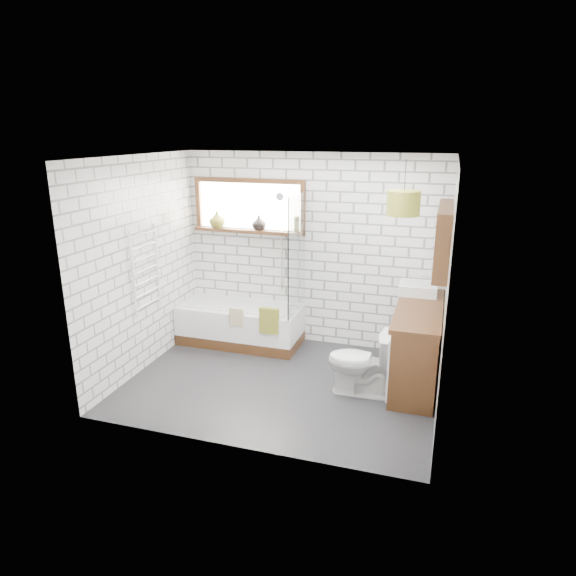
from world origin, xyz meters
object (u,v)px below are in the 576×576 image
(bathtub, at_px, (240,324))
(vanity, at_px, (417,345))
(basin, at_px, (418,289))
(toilet, at_px, (361,362))
(pendant, at_px, (403,203))

(bathtub, distance_m, vanity, 2.38)
(vanity, bearing_deg, basin, 96.84)
(toilet, bearing_deg, basin, 152.06)
(basin, bearing_deg, vanity, -83.16)
(pendant, bearing_deg, bathtub, 154.53)
(toilet, distance_m, pendant, 1.77)
(bathtub, bearing_deg, vanity, -10.46)
(vanity, xyz_separation_m, toilet, (-0.55, -0.48, -0.08))
(pendant, bearing_deg, basin, 82.05)
(basin, relative_size, pendant, 1.39)
(bathtub, xyz_separation_m, vanity, (2.33, -0.43, 0.18))
(vanity, xyz_separation_m, pendant, (-0.21, -0.58, 1.66))
(basin, bearing_deg, pendant, -97.95)
(toilet, bearing_deg, pendant, 72.43)
(bathtub, relative_size, basin, 3.70)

